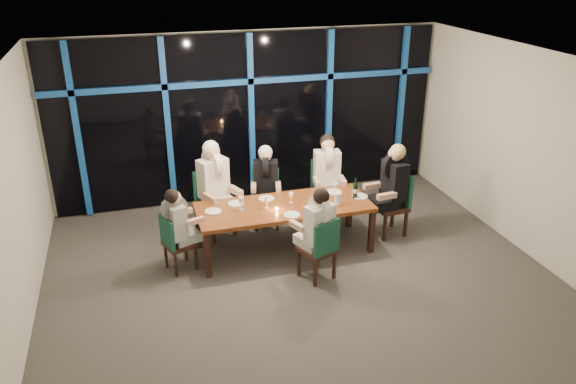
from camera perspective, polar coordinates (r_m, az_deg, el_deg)
name	(u,v)px	position (r m, az deg, el deg)	size (l,w,h in m)	color
room	(301,140)	(7.15, 1.36, 5.29)	(7.04, 7.00, 3.02)	#4F4A46
window_wall	(251,115)	(10.00, -3.75, 7.83)	(6.86, 0.43, 2.94)	black
dining_table	(284,209)	(8.37, -0.39, -1.78)	(2.60, 1.00, 0.75)	brown
chair_far_left	(213,199)	(8.98, -7.66, -0.70)	(0.66, 0.66, 1.08)	black
chair_far_mid	(266,195)	(9.24, -2.25, -0.27)	(0.53, 0.53, 0.95)	black
chair_far_right	(326,187)	(9.46, 3.85, 0.56)	(0.54, 0.54, 1.02)	black
chair_end_left	(174,241)	(8.09, -11.47, -4.87)	(0.51, 0.51, 0.86)	black
chair_end_right	(395,200)	(9.08, 10.85, -0.82)	(0.53, 0.53, 1.04)	black
chair_near_mid	(321,246)	(7.70, 3.38, -5.55)	(0.57, 0.57, 0.94)	black
diner_far_left	(214,176)	(8.74, -7.49, 1.64)	(0.67, 0.74, 1.05)	white
diner_far_mid	(266,175)	(9.01, -2.28, 1.71)	(0.54, 0.64, 0.93)	black
diner_far_right	(327,166)	(9.23, 4.02, 2.65)	(0.55, 0.67, 0.99)	white
diner_end_left	(177,217)	(7.96, -11.20, -2.55)	(0.59, 0.52, 0.84)	black
diner_end_right	(393,177)	(8.87, 10.57, 1.49)	(0.67, 0.54, 1.01)	black
diner_near_mid	(318,220)	(7.58, 3.05, -2.85)	(0.58, 0.64, 0.92)	white
plate_far_left	(236,203)	(8.41, -5.32, -1.17)	(0.24, 0.24, 0.01)	white
plate_far_mid	(266,198)	(8.56, -2.22, -0.64)	(0.24, 0.24, 0.01)	white
plate_far_right	(334,192)	(8.80, 4.67, 0.03)	(0.24, 0.24, 0.01)	white
plate_end_left	(213,211)	(8.21, -7.63, -1.96)	(0.24, 0.24, 0.01)	white
plate_end_right	(360,196)	(8.69, 7.31, -0.44)	(0.24, 0.24, 0.01)	white
plate_near_mid	(292,215)	(8.03, 0.40, -2.34)	(0.24, 0.24, 0.01)	white
wine_bottle	(355,190)	(8.59, 6.84, 0.17)	(0.08, 0.08, 0.33)	black
water_pitcher	(338,199)	(8.36, 5.08, -0.70)	(0.11, 0.10, 0.18)	white
tea_light	(277,209)	(8.19, -1.15, -1.73)	(0.06, 0.06, 0.03)	#FB994B
wine_glass_a	(267,200)	(8.21, -2.17, -0.77)	(0.07, 0.07, 0.19)	white
wine_glass_b	(291,195)	(8.37, 0.33, -0.34)	(0.06, 0.06, 0.17)	white
wine_glass_c	(321,194)	(8.38, 3.33, -0.23)	(0.07, 0.07, 0.19)	silver
wine_glass_d	(241,201)	(8.18, -4.78, -0.88)	(0.08, 0.08, 0.20)	silver
wine_glass_e	(336,186)	(8.70, 4.85, 0.58)	(0.07, 0.07, 0.18)	silver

